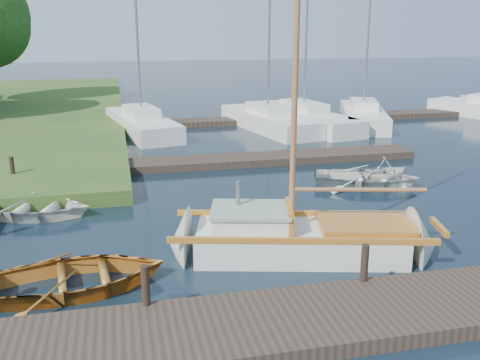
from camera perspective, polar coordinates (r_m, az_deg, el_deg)
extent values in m
plane|color=black|center=(15.68, 0.00, -4.22)|extent=(160.00, 160.00, 0.00)
cube|color=#30261E|center=(10.40, 7.73, -14.53)|extent=(18.00, 2.20, 0.30)
cube|color=#30261E|center=(22.15, 1.24, 2.19)|extent=(14.00, 1.60, 0.30)
cube|color=#30261E|center=(33.56, 10.59, 6.64)|extent=(30.00, 1.60, 0.30)
cylinder|color=black|center=(10.46, -10.05, -11.02)|extent=(0.16, 0.16, 0.80)
cylinder|color=black|center=(11.52, 13.15, -8.60)|extent=(0.16, 0.16, 0.80)
cylinder|color=black|center=(20.24, -23.12, 1.19)|extent=(0.16, 0.16, 0.80)
cube|color=white|center=(13.35, 6.27, -6.96)|extent=(5.34, 3.16, 0.90)
cone|color=white|center=(13.97, 18.92, -6.71)|extent=(1.74, 2.22, 1.96)
cone|color=white|center=(13.40, -6.48, -6.87)|extent=(1.45, 2.14, 1.96)
cube|color=#9C5918|center=(14.04, 6.00, -3.55)|extent=(6.04, 1.62, 0.14)
cube|color=#9C5918|center=(12.29, 6.73, -6.47)|extent=(6.04, 1.62, 0.14)
cube|color=#9C5918|center=(13.90, 20.49, -4.72)|extent=(0.38, 1.10, 0.14)
cube|color=white|center=(13.05, 1.09, -4.25)|extent=(2.09, 1.80, 0.44)
cube|color=#8FAC8D|center=(12.96, 1.10, -3.22)|extent=(2.21, 1.92, 0.08)
cube|color=#9C5918|center=(13.06, 5.28, -3.93)|extent=(0.46, 1.39, 0.60)
cylinder|color=slate|center=(13.15, -0.20, -1.42)|extent=(0.12, 0.12, 0.60)
cube|color=#9C5918|center=(13.39, 13.20, -4.70)|extent=(2.50, 1.99, 0.20)
cylinder|color=brown|center=(12.30, 5.99, 13.42)|extent=(0.14, 0.14, 8.40)
cylinder|color=brown|center=(13.07, 12.59, -1.01)|extent=(3.13, 0.87, 0.10)
imported|color=#9C5918|center=(12.02, -17.36, -9.40)|extent=(4.21, 3.22, 0.81)
imported|color=white|center=(17.03, -21.46, -2.39)|extent=(4.26, 3.62, 0.75)
imported|color=white|center=(19.43, 13.37, 0.50)|extent=(4.37, 3.79, 0.76)
imported|color=white|center=(19.76, 15.38, 1.16)|extent=(2.62, 2.44, 1.12)
cube|color=white|center=(29.10, -10.44, 5.85)|extent=(3.79, 8.32, 0.90)
cube|color=white|center=(28.99, -10.51, 7.21)|extent=(1.94, 3.04, 0.50)
cylinder|color=slate|center=(28.69, -11.01, 16.83)|extent=(0.12, 0.12, 10.20)
cube|color=white|center=(29.68, 3.00, 6.29)|extent=(3.80, 8.41, 0.90)
cube|color=white|center=(29.58, 3.02, 7.62)|extent=(1.95, 3.07, 0.50)
cylinder|color=slate|center=(29.27, 3.15, 16.69)|extent=(0.12, 0.12, 9.82)
cube|color=white|center=(30.84, 6.80, 6.56)|extent=(3.90, 9.49, 0.90)
cube|color=white|center=(30.74, 6.84, 7.85)|extent=(1.99, 3.44, 0.50)
cylinder|color=slate|center=(30.46, 7.18, 17.65)|extent=(0.12, 0.12, 10.98)
cube|color=white|center=(32.10, 12.98, 6.63)|extent=(4.82, 8.21, 0.90)
cube|color=white|center=(32.00, 13.06, 7.87)|extent=(2.28, 3.09, 0.50)
cylinder|color=slate|center=(31.72, 13.64, 16.79)|extent=(0.12, 0.12, 10.45)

